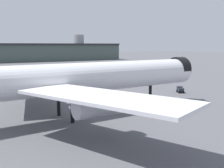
{
  "coord_description": "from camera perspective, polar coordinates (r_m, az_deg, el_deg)",
  "views": [
    {
      "loc": [
        -26.1,
        -51.36,
        14.82
      ],
      "look_at": [
        6.79,
        -0.35,
        6.22
      ],
      "focal_mm": 44.39,
      "sensor_mm": 36.0,
      "label": 1
    }
  ],
  "objects": [
    {
      "name": "baggage_tug_wing",
      "position": [
        89.19,
        13.88,
        -1.1
      ],
      "size": [
        3.16,
        3.56,
        1.85
      ],
      "rotation": [
        0.0,
        0.0,
        1.01
      ],
      "color": "black",
      "rests_on": "ground"
    },
    {
      "name": "traffic_cone_near_nose",
      "position": [
        96.44,
        1.92,
        -0.57
      ],
      "size": [
        0.54,
        0.54,
        0.68
      ],
      "primitive_type": "cone",
      "color": "#F2600C",
      "rests_on": "ground"
    },
    {
      "name": "airliner_near_gate",
      "position": [
        56.62,
        -7.43,
        1.02
      ],
      "size": [
        69.15,
        63.29,
        18.03
      ],
      "rotation": [
        0.0,
        0.0,
        0.02
      ],
      "color": "white",
      "rests_on": "ground"
    },
    {
      "name": "baggage_cart_trailing",
      "position": [
        96.7,
        -9.67,
        -0.28
      ],
      "size": [
        2.84,
        2.66,
        1.82
      ],
      "rotation": [
        0.0,
        0.0,
        2.66
      ],
      "color": "black",
      "rests_on": "ground"
    },
    {
      "name": "ground",
      "position": [
        59.48,
        -5.73,
        -6.4
      ],
      "size": [
        900.0,
        900.0,
        0.0
      ],
      "primitive_type": "plane",
      "color": "#56565B"
    }
  ]
}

